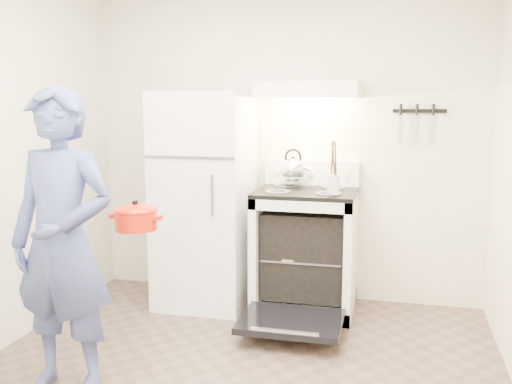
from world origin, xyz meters
TOP-DOWN VIEW (x-y plane):
  - back_wall at (0.00, 1.80)m, footprint 3.20×0.02m
  - refrigerator at (-0.58, 1.45)m, footprint 0.70×0.70m
  - stove_body at (0.23, 1.48)m, footprint 0.76×0.65m
  - cooktop at (0.23, 1.48)m, footprint 0.76×0.65m
  - backsplash at (0.23, 1.76)m, footprint 0.76×0.07m
  - oven_door at (0.23, 0.88)m, footprint 0.70×0.54m
  - oven_rack at (0.23, 1.48)m, footprint 0.60×0.52m
  - range_hood at (0.23, 1.55)m, footprint 0.76×0.50m
  - knife_strip at (1.05, 1.79)m, footprint 0.40×0.02m
  - pizza_stone at (0.14, 1.40)m, footprint 0.36×0.36m
  - tea_kettle at (0.10, 1.60)m, footprint 0.25×0.20m
  - utensil_jar at (0.46, 1.22)m, footprint 0.11×0.11m
  - person at (-0.87, -0.10)m, footprint 0.65×0.44m
  - dutch_oven at (-0.60, 0.25)m, footprint 0.32×0.25m

SIDE VIEW (x-z plane):
  - oven_door at x=0.23m, z-range 0.10..0.15m
  - oven_rack at x=0.23m, z-range 0.43..0.45m
  - pizza_stone at x=0.14m, z-range 0.45..0.46m
  - stove_body at x=0.23m, z-range 0.00..0.92m
  - refrigerator at x=-0.58m, z-range 0.00..1.70m
  - person at x=-0.87m, z-range 0.00..1.71m
  - dutch_oven at x=-0.60m, z-range 0.82..1.04m
  - cooktop at x=0.23m, z-range 0.92..0.95m
  - utensil_jar at x=0.46m, z-range 0.98..1.11m
  - backsplash at x=0.23m, z-range 0.95..1.15m
  - tea_kettle at x=0.10m, z-range 0.95..1.25m
  - back_wall at x=0.00m, z-range 0.00..2.50m
  - knife_strip at x=1.05m, z-range 1.54..1.56m
  - range_hood at x=0.23m, z-range 1.65..1.77m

